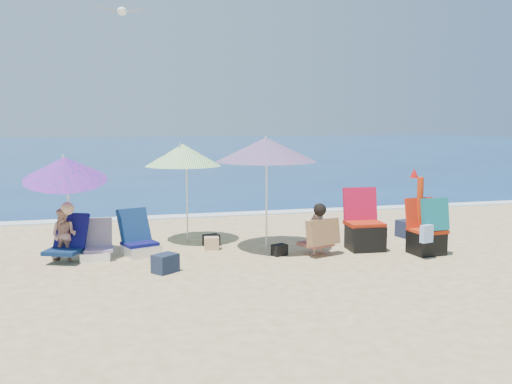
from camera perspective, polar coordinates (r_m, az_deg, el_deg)
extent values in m
plane|color=#D8BC84|center=(9.36, 3.37, -7.37)|extent=(120.00, 120.00, 0.00)
cube|color=navy|center=(53.74, -11.83, 4.41)|extent=(120.00, 80.00, 0.12)
cube|color=white|center=(14.19, -3.07, -2.31)|extent=(120.00, 0.50, 0.04)
cylinder|color=white|center=(10.26, 1.08, -0.59)|extent=(0.04, 0.04, 1.93)
cone|color=#CC1B52|center=(10.09, 1.03, 4.34)|extent=(2.20, 2.20, 0.43)
cylinder|color=silver|center=(9.98, 1.00, 5.42)|extent=(0.03, 0.03, 0.12)
cylinder|color=silver|center=(11.05, -7.04, -0.46)|extent=(0.04, 0.04, 1.79)
cone|color=green|center=(10.88, -7.44, 3.76)|extent=(1.83, 1.83, 0.42)
cylinder|color=silver|center=(10.77, -7.76, 4.73)|extent=(0.04, 0.04, 0.11)
cylinder|color=silver|center=(10.27, -18.49, -1.85)|extent=(0.04, 0.42, 1.57)
cone|color=#C61CAA|center=(10.00, -18.86, 2.29)|extent=(1.42, 1.47, 0.73)
cylinder|color=silver|center=(9.96, -19.06, 3.30)|extent=(0.03, 0.05, 0.11)
cylinder|color=#BB2F0D|center=(10.56, 16.30, -2.22)|extent=(0.14, 0.14, 1.36)
cone|color=#A60F0B|center=(10.63, 15.80, 1.86)|extent=(0.20, 0.20, 0.17)
cube|color=#0D0E49|center=(10.18, -11.75, -5.18)|extent=(0.68, 0.64, 0.07)
cube|color=#0E264E|center=(10.35, -12.33, -3.31)|extent=(0.63, 0.49, 0.59)
cube|color=silver|center=(10.15, -11.57, -5.85)|extent=(0.71, 0.67, 0.18)
cube|color=#E87952|center=(10.02, -15.67, -5.67)|extent=(0.49, 0.44, 0.06)
cube|color=#F27F55|center=(10.20, -15.77, -4.00)|extent=(0.49, 0.30, 0.50)
cube|color=white|center=(10.02, -15.97, -6.24)|extent=(0.51, 0.46, 0.15)
cube|color=#AD220C|center=(10.52, 10.97, -3.19)|extent=(0.69, 0.62, 0.07)
cube|color=#B20C31|center=(10.71, 10.53, -1.25)|extent=(0.66, 0.23, 0.65)
cube|color=black|center=(10.53, 11.04, -4.58)|extent=(0.66, 0.60, 0.46)
cube|color=red|center=(10.44, 17.06, -3.79)|extent=(0.60, 0.55, 0.06)
cube|color=red|center=(10.58, 16.31, -2.07)|extent=(0.57, 0.20, 0.57)
cube|color=black|center=(10.48, 16.95, -4.98)|extent=(0.58, 0.53, 0.40)
cube|color=#096974|center=(10.20, 17.77, -2.17)|extent=(0.52, 0.22, 0.57)
cube|color=#91B5E8|center=(10.00, 16.97, -4.09)|extent=(0.24, 0.15, 0.30)
imported|color=tan|center=(10.01, 6.25, -3.76)|extent=(0.39, 0.32, 0.92)
cube|color=#210D5F|center=(10.09, 6.09, -5.27)|extent=(0.63, 0.59, 0.06)
cube|color=#270D5E|center=(9.88, 6.84, -4.08)|extent=(0.67, 0.42, 0.47)
sphere|color=black|center=(9.87, 6.53, -1.80)|extent=(0.23, 0.23, 0.23)
imported|color=tan|center=(9.98, -18.96, -4.17)|extent=(0.54, 0.48, 0.91)
cube|color=#0B1E42|center=(9.94, -19.04, -5.73)|extent=(0.69, 0.66, 0.07)
cube|color=#0D0D4A|center=(10.13, -18.25, -3.75)|extent=(0.63, 0.50, 0.59)
sphere|color=tan|center=(9.92, -18.64, -1.61)|extent=(0.22, 0.22, 0.22)
cube|color=#192237|center=(8.95, -9.22, -7.18)|extent=(0.46, 0.44, 0.29)
cube|color=black|center=(10.75, -4.58, -4.90)|extent=(0.33, 0.27, 0.21)
cube|color=tan|center=(10.43, -4.55, -5.23)|extent=(0.30, 0.23, 0.23)
cube|color=#192038|center=(11.95, 15.30, -3.60)|extent=(0.51, 0.42, 0.34)
cube|color=black|center=(9.94, 2.40, -5.92)|extent=(0.30, 0.26, 0.20)
cube|color=#FF4F1A|center=(10.48, 17.59, -6.06)|extent=(0.20, 0.12, 0.03)
ellipsoid|color=white|center=(10.60, -13.48, 17.46)|extent=(0.18, 0.35, 0.14)
cube|color=gray|center=(10.60, -14.77, 17.53)|extent=(0.35, 0.11, 0.08)
cube|color=gray|center=(10.63, -12.43, 17.57)|extent=(0.35, 0.11, 0.08)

